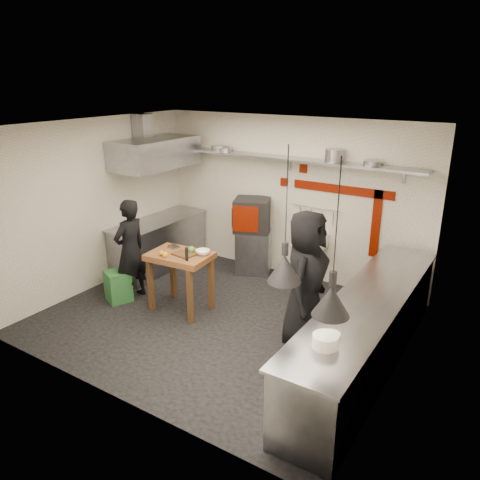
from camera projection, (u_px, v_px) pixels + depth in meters
The scene contains 47 objects.
floor at pixel (222, 319), 6.93m from camera, with size 5.00×5.00×0.00m, color black.
ceiling at pixel (219, 126), 6.01m from camera, with size 5.00×5.00×0.00m, color beige.
wall_back at pixel (289, 198), 8.14m from camera, with size 5.00×0.04×2.80m, color silver.
wall_front at pixel (104, 283), 4.80m from camera, with size 5.00×0.04×2.80m, color silver.
wall_left at pixel (97, 205), 7.74m from camera, with size 0.04×4.20×2.80m, color silver.
wall_right at pixel (405, 267), 5.20m from camera, with size 0.04×4.20×2.80m, color silver.
red_band_horiz at pixel (342, 190), 7.55m from camera, with size 1.70×0.02×0.14m, color #631102.
red_band_vert at pixel (376, 224), 7.40m from camera, with size 0.14×0.02×1.10m, color #631102.
red_tile_a at pixel (303, 169), 7.81m from camera, with size 0.14×0.02×0.14m, color #631102.
red_tile_b at pixel (284, 182), 8.08m from camera, with size 0.14×0.02×0.14m, color #631102.
back_shelf at pixel (286, 158), 7.76m from camera, with size 4.60×0.34×0.04m, color gray.
shelf_bracket_left at pixel (200, 154), 8.88m from camera, with size 0.04×0.06×0.24m, color gray.
shelf_bracket_mid at pixel (290, 163), 7.91m from camera, with size 0.04×0.06×0.24m, color gray.
shelf_bracket_right at pixel (404, 175), 6.94m from camera, with size 0.04×0.06×0.24m, color gray.
pan_far_left at pixel (219, 148), 8.43m from camera, with size 0.26×0.26×0.09m, color gray.
pan_mid_left at pixel (225, 149), 8.36m from camera, with size 0.25×0.25×0.07m, color gray.
stock_pot at pixel (334, 156), 7.29m from camera, with size 0.28×0.28×0.20m, color gray.
pan_right at pixel (372, 163), 7.00m from camera, with size 0.26×0.26×0.08m, color gray.
oven_stand at pixel (254, 251), 8.52m from camera, with size 0.60×0.54×0.80m, color gray.
combi_oven at pixel (252, 215), 8.28m from camera, with size 0.61×0.57×0.58m, color black.
oven_door at pixel (245, 219), 8.03m from camera, with size 0.45×0.03×0.46m, color #631102.
oven_glass at pixel (242, 219), 8.06m from camera, with size 0.37×0.02×0.34m, color black.
hand_sink at pixel (312, 240), 7.92m from camera, with size 0.46×0.34×0.22m, color white.
sink_tap at pixel (313, 230), 7.86m from camera, with size 0.03×0.03×0.14m, color gray.
sink_drain at pixel (310, 265), 8.04m from camera, with size 0.06×0.06×0.66m, color gray.
utensil_rail at pixel (317, 208), 7.85m from camera, with size 0.02×0.02×0.90m, color gray.
counter_right at pixel (366, 333), 5.69m from camera, with size 0.70×3.80×0.90m, color gray.
counter_right_top at pixel (370, 299), 5.54m from camera, with size 0.76×3.90×0.03m, color gray.
plate_stack at pixel (325, 341), 4.51m from camera, with size 0.25×0.25×0.13m, color white.
small_bowl_right at pixel (331, 336), 4.68m from camera, with size 0.19×0.19×0.05m, color white.
counter_left at pixel (159, 244), 8.71m from camera, with size 0.70×1.90×0.90m, color gray.
counter_left_top at pixel (157, 220), 8.56m from camera, with size 0.76×2.00×0.03m, color gray.
extractor_hood at pixel (155, 153), 8.12m from camera, with size 0.78×1.60×0.50m, color gray.
hood_duct at pixel (143, 129), 8.12m from camera, with size 0.28×0.28×0.50m, color gray.
green_bin at pixel (118, 286), 7.46m from camera, with size 0.36×0.36×0.50m, color #26632E.
prep_table at pixel (181, 282), 7.10m from camera, with size 0.92×0.64×0.92m, color brown, non-canonical shape.
cutting_board at pixel (184, 254), 6.88m from camera, with size 0.32×0.23×0.03m, color #4F331A.
pepper_mill at pixel (187, 254), 6.64m from camera, with size 0.05×0.05×0.20m, color black.
lemon_a at pixel (162, 253), 6.86m from camera, with size 0.07×0.07×0.07m, color orange.
lemon_b at pixel (165, 255), 6.80m from camera, with size 0.08×0.08×0.08m, color orange.
veg_ball at pixel (191, 249), 6.97m from camera, with size 0.10×0.10×0.10m, color #4D8630.
steel_tray at pixel (174, 247), 7.17m from camera, with size 0.18×0.12×0.03m, color gray.
bowl at pixel (203, 252), 6.91m from camera, with size 0.21×0.21×0.07m, color white.
heat_lamp_near at pixel (286, 216), 4.69m from camera, with size 0.36×0.36×1.44m, color black, non-canonical shape.
heat_lamp_far at pixel (336, 240), 4.04m from camera, with size 0.35×0.35×1.46m, color black, non-canonical shape.
chef_left at pixel (130, 250), 7.37m from camera, with size 0.60×0.39×1.64m, color black.
chef_right at pixel (306, 280), 6.04m from camera, with size 0.91×0.59×1.85m, color black.
Camera 1 is at (3.54, -5.04, 3.41)m, focal length 35.00 mm.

